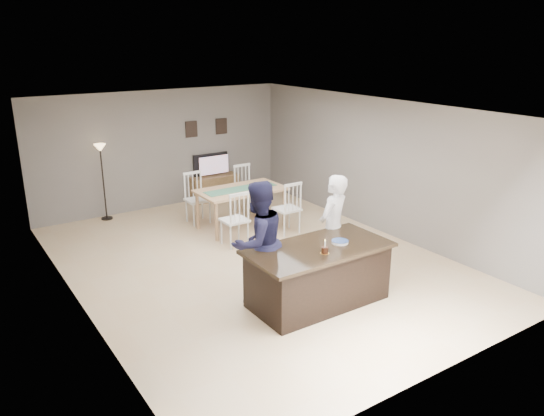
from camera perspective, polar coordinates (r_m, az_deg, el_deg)
floor at (r=9.50m, az=-1.91°, el=-5.81°), size 8.00×8.00×0.00m
room_shell at (r=8.95m, az=-2.02°, el=4.06°), size 8.00×8.00×8.00m
kitchen_island at (r=7.97m, az=4.96°, el=-7.14°), size 2.15×1.10×0.90m
tv_console at (r=13.05m, az=-6.20°, el=2.19°), size 1.20×0.40×0.60m
television at (r=12.97m, az=-6.42°, el=4.65°), size 0.91×0.12×0.53m
tv_screen_glow at (r=12.90m, az=-6.26°, el=4.62°), size 0.78×0.00×0.78m
picture_frames at (r=12.90m, az=-7.04°, el=8.57°), size 1.10×0.02×0.38m
doorway at (r=5.92m, az=-15.10°, el=-8.41°), size 0.00×2.10×2.65m
woman at (r=8.63m, az=6.57°, el=-2.12°), size 0.75×0.62×1.76m
man at (r=7.82m, az=-1.51°, el=-3.75°), size 1.00×0.83×1.87m
birthday_cake at (r=7.56m, az=5.69°, el=-4.53°), size 0.13×0.13×0.21m
plate_stack at (r=7.96m, az=7.32°, el=-3.62°), size 0.25×0.25×0.04m
dining_table at (r=10.97m, az=-3.36°, el=1.34°), size 1.79×2.02×1.09m
floor_lamp at (r=11.88m, az=-17.89°, el=4.79°), size 0.25×0.25×1.67m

